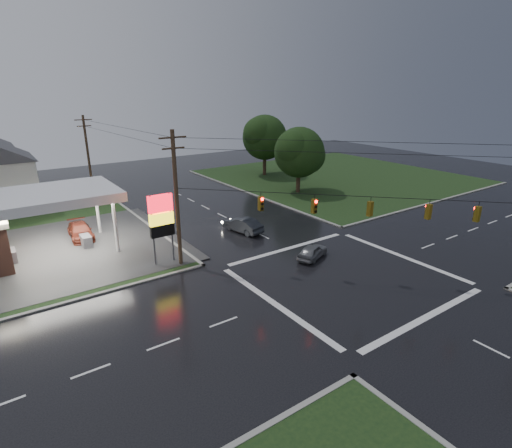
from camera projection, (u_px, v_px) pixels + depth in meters
ground at (345, 277)px, 31.04m from camera, size 120.00×120.00×0.00m
grass_ne at (338, 177)px, 65.25m from camera, size 36.00×36.00×0.08m
pylon_sign at (161, 217)px, 32.17m from camera, size 2.00×0.35×6.00m
utility_pole_nw at (177, 198)px, 31.38m from camera, size 2.20×0.32×11.00m
utility_pole_n at (88, 154)px, 53.53m from camera, size 2.20×0.32×10.50m
traffic_signals at (352, 196)px, 28.92m from camera, size 26.87×26.87×1.47m
tree_ne_near at (300, 152)px, 53.91m from camera, size 7.99×6.80×8.98m
tree_ne_far at (265, 137)px, 64.64m from camera, size 8.46×7.20×9.80m
car_north at (243, 225)px, 40.38m from camera, size 2.44×4.75×1.49m
car_crossing at (312, 251)px, 34.23m from camera, size 3.92×2.73×1.24m
car_pump at (80, 231)px, 38.73m from camera, size 2.31×5.05×1.43m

